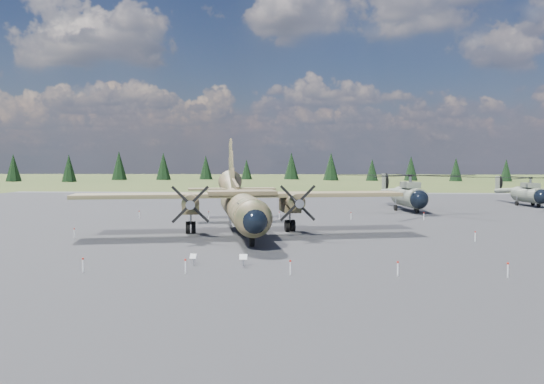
{
  "coord_description": "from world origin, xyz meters",
  "views": [
    {
      "loc": [
        2.74,
        -43.13,
        6.34
      ],
      "look_at": [
        0.03,
        2.0,
        3.84
      ],
      "focal_mm": 35.0,
      "sensor_mm": 36.0,
      "label": 1
    }
  ],
  "objects": [
    {
      "name": "ground",
      "position": [
        0.0,
        0.0,
        0.0
      ],
      "size": [
        500.0,
        500.0,
        0.0
      ],
      "primitive_type": "plane",
      "color": "#4A5124",
      "rests_on": "ground"
    },
    {
      "name": "helicopter_near",
      "position": [
        16.38,
        26.52,
        3.43
      ],
      "size": [
        21.53,
        23.64,
        4.84
      ],
      "rotation": [
        0.0,
        0.0,
        0.14
      ],
      "color": "gray",
      "rests_on": "ground"
    },
    {
      "name": "transport_plane",
      "position": [
        -3.06,
        5.0,
        2.77
      ],
      "size": [
        29.19,
        26.21,
        9.64
      ],
      "rotation": [
        0.0,
        0.0,
        0.21
      ],
      "color": "#30381E",
      "rests_on": "ground"
    },
    {
      "name": "barrier_fence",
      "position": [
        -0.46,
        -0.08,
        0.51
      ],
      "size": [
        33.12,
        29.62,
        0.85
      ],
      "color": "white",
      "rests_on": "ground"
    },
    {
      "name": "treeline",
      "position": [
        0.14,
        -2.51,
        4.74
      ],
      "size": [
        328.01,
        326.91,
        10.94
      ],
      "color": "black",
      "rests_on": "ground"
    },
    {
      "name": "helicopter_mid",
      "position": [
        35.5,
        36.05,
        3.04
      ],
      "size": [
        18.39,
        20.66,
        4.29
      ],
      "rotation": [
        0.0,
        0.0,
        0.1
      ],
      "color": "gray",
      "rests_on": "ground"
    },
    {
      "name": "info_placard_left",
      "position": [
        -4.08,
        -10.93,
        0.47
      ],
      "size": [
        0.49,
        0.33,
        0.71
      ],
      "rotation": [
        0.0,
        0.0,
        -0.33
      ],
      "color": "gray",
      "rests_on": "ground"
    },
    {
      "name": "info_placard_right",
      "position": [
        -0.93,
        -11.22,
        0.51
      ],
      "size": [
        0.49,
        0.21,
        0.77
      ],
      "rotation": [
        0.0,
        0.0,
        -0.02
      ],
      "color": "gray",
      "rests_on": "ground"
    },
    {
      "name": "apron",
      "position": [
        0.0,
        10.0,
        0.0
      ],
      "size": [
        120.0,
        120.0,
        0.04
      ],
      "primitive_type": "cube",
      "color": "#5C5C61",
      "rests_on": "ground"
    }
  ]
}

